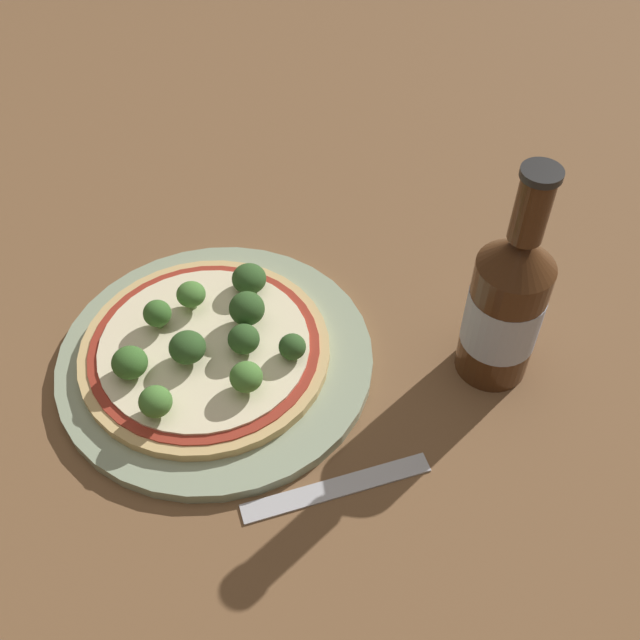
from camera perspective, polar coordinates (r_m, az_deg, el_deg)
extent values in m
plane|color=brown|center=(0.72, -6.15, -2.12)|extent=(3.00, 3.00, 0.00)
cylinder|color=#93A384|center=(0.71, -7.99, -2.86)|extent=(0.29, 0.29, 0.01)
cylinder|color=tan|center=(0.70, -8.74, -2.32)|extent=(0.23, 0.23, 0.01)
cylinder|color=maroon|center=(0.70, -8.80, -2.02)|extent=(0.21, 0.21, 0.00)
cylinder|color=beige|center=(0.70, -8.81, -1.96)|extent=(0.19, 0.19, 0.00)
cylinder|color=#7A9E5B|center=(0.72, -9.68, 1.30)|extent=(0.01, 0.01, 0.01)
ellipsoid|color=#477A33|center=(0.72, -9.80, 1.95)|extent=(0.03, 0.03, 0.02)
cylinder|color=#7A9E5B|center=(0.66, -5.57, -4.97)|extent=(0.01, 0.01, 0.01)
ellipsoid|color=#477A33|center=(0.65, -5.65, -4.33)|extent=(0.03, 0.03, 0.03)
cylinder|color=#7A9E5B|center=(0.68, -9.86, -2.81)|extent=(0.01, 0.01, 0.01)
ellipsoid|color=#2D5123|center=(0.67, -10.00, -2.14)|extent=(0.03, 0.03, 0.03)
cylinder|color=#7A9E5B|center=(0.65, -12.26, -6.69)|extent=(0.01, 0.01, 0.01)
ellipsoid|color=#477A33|center=(0.64, -12.43, -6.09)|extent=(0.03, 0.03, 0.03)
cylinder|color=#7A9E5B|center=(0.68, -14.12, -3.76)|extent=(0.01, 0.01, 0.01)
ellipsoid|color=#386628|center=(0.68, -14.30, -3.17)|extent=(0.03, 0.03, 0.03)
cylinder|color=#7A9E5B|center=(0.68, -5.76, -2.07)|extent=(0.01, 0.01, 0.01)
ellipsoid|color=#2D5123|center=(0.67, -5.83, -1.45)|extent=(0.03, 0.03, 0.03)
cylinder|color=#7A9E5B|center=(0.74, -5.37, 2.56)|extent=(0.01, 0.01, 0.01)
ellipsoid|color=#2D5123|center=(0.73, -5.43, 3.16)|extent=(0.03, 0.03, 0.03)
cylinder|color=#7A9E5B|center=(0.68, -2.10, -2.57)|extent=(0.01, 0.01, 0.01)
ellipsoid|color=#2D5123|center=(0.67, -2.13, -2.05)|extent=(0.02, 0.02, 0.02)
cylinder|color=#7A9E5B|center=(0.71, -12.14, -0.15)|extent=(0.01, 0.01, 0.01)
ellipsoid|color=#386628|center=(0.70, -12.30, 0.50)|extent=(0.03, 0.03, 0.02)
cylinder|color=#7A9E5B|center=(0.70, -5.60, 0.17)|extent=(0.01, 0.01, 0.01)
ellipsoid|color=#2D5123|center=(0.69, -5.69, 0.97)|extent=(0.03, 0.03, 0.03)
cylinder|color=#472814|center=(0.68, 13.70, 0.11)|extent=(0.07, 0.07, 0.13)
cylinder|color=#B2BCD1|center=(0.67, 13.74, 0.26)|extent=(0.07, 0.07, 0.06)
cone|color=#472814|center=(0.62, 15.02, 5.04)|extent=(0.07, 0.07, 0.03)
cylinder|color=#472814|center=(0.59, 15.86, 8.18)|extent=(0.03, 0.03, 0.06)
cylinder|color=black|center=(0.57, 16.54, 10.67)|extent=(0.03, 0.03, 0.01)
cube|color=#B2B2B7|center=(0.63, 1.28, -12.61)|extent=(0.08, 0.16, 0.00)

